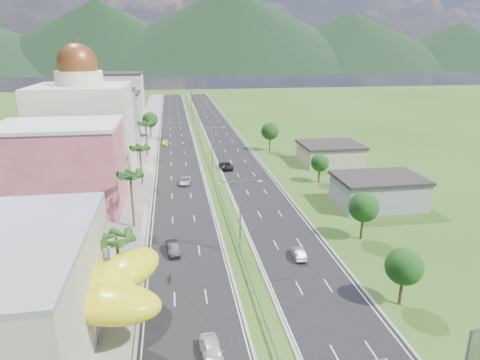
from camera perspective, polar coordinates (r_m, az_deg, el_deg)
name	(u,v)px	position (r m, az deg, el deg)	size (l,w,h in m)	color
ground	(253,292)	(52.80, 1.80, -14.74)	(500.00, 500.00, 0.00)	#2D5119
road_left	(176,139)	(136.75, -8.48, 5.42)	(11.00, 260.00, 0.04)	black
road_right	(224,138)	(137.70, -2.20, 5.68)	(11.00, 260.00, 0.04)	black
sidewalk_left	(146,140)	(136.99, -12.47, 5.24)	(7.00, 260.00, 0.12)	gray
median_guardrail	(205,149)	(119.36, -4.73, 4.09)	(0.10, 216.06, 0.76)	gray
streetlight_median_b	(240,209)	(58.57, 0.02, -3.95)	(6.04, 0.25, 11.00)	gray
streetlight_median_c	(212,145)	(96.62, -3.77, 4.65)	(6.04, 0.25, 11.00)	gray
streetlight_median_d	(199,115)	(140.73, -5.55, 8.65)	(6.04, 0.25, 11.00)	gray
streetlight_median_e	(191,99)	(185.27, -6.50, 10.74)	(6.04, 0.25, 11.00)	gray
lime_canopy	(65,288)	(47.44, -22.27, -13.18)	(18.00, 15.00, 7.40)	yellow
pink_shophouse	(62,169)	(80.93, -22.62, 1.33)	(20.00, 15.00, 15.00)	#BF4E59
domed_building	(84,125)	(102.09, -20.06, 6.96)	(20.00, 20.00, 28.70)	beige
midrise_grey	(106,121)	(126.79, -17.47, 7.54)	(16.00, 15.00, 16.00)	gray
midrise_beige	(115,114)	(148.56, -16.29, 8.41)	(16.00, 15.00, 13.00)	#B6AB96
midrise_white	(122,99)	(170.89, -15.49, 10.43)	(16.00, 15.00, 18.00)	silver
shed_near	(378,193)	(82.09, 17.95, -1.61)	(15.00, 10.00, 5.00)	gray
shed_far	(330,154)	(109.24, 11.91, 3.36)	(14.00, 12.00, 4.40)	#B6AB96
palm_tree_b	(117,240)	(50.90, -16.13, -7.73)	(3.60, 3.60, 8.10)	#47301C
palm_tree_c	(130,177)	(69.03, -14.42, 0.38)	(3.60, 3.60, 9.60)	#47301C
palm_tree_d	(140,149)	(91.44, -13.20, 3.99)	(3.60, 3.60, 8.60)	#47301C
palm_tree_e	(146,125)	(115.74, -12.47, 7.20)	(3.60, 3.60, 9.40)	#47301C
leafy_tree_lfar	(150,120)	(140.81, -11.90, 7.89)	(4.90, 4.90, 8.05)	#47301C
leafy_tree_ra	(404,267)	(51.59, 21.03, -10.73)	(4.20, 4.20, 6.90)	#47301C
leafy_tree_rb	(364,207)	(66.40, 16.17, -3.48)	(4.55, 4.55, 7.47)	#47301C
leafy_tree_rc	(320,163)	(92.37, 10.60, 2.26)	(3.85, 3.85, 6.33)	#47301C
leafy_tree_rd	(270,131)	(119.06, 4.01, 6.51)	(4.90, 4.90, 8.05)	#47301C
mountain_ridge	(231,72)	(499.37, -1.25, 14.25)	(860.00, 140.00, 90.00)	black
car_white_near_left	(212,351)	(43.15, -3.77, -21.81)	(1.91, 4.76, 1.62)	silver
car_dark_left	(173,248)	(61.99, -8.98, -8.94)	(1.57, 4.52, 1.49)	black
car_silver_mid_left	(185,181)	(91.45, -7.35, -0.11)	(2.31, 5.00, 1.39)	#B1B3BA
car_yellow_far_left	(165,143)	(128.77, -9.94, 4.90)	(1.81, 4.45, 1.29)	yellow
car_silver_right	(298,253)	(60.54, 7.80, -9.64)	(1.43, 4.11, 1.35)	#96989D
car_dark_far_right	(226,165)	(102.17, -1.91, 1.97)	(2.64, 5.73, 1.59)	black
motorcycle	(170,277)	(55.21, -9.37, -12.69)	(0.55, 1.82, 1.16)	black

